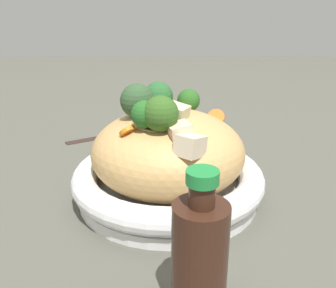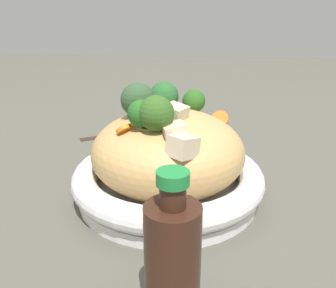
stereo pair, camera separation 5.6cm
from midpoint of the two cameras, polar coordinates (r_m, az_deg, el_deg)
name	(u,v)px [view 2 (the right image)]	position (r m, az deg, el deg)	size (l,w,h in m)	color
ground_plane	(168,197)	(0.60, 2.71, -8.03)	(3.00, 3.00, 0.00)	#4D4C43
serving_bowl	(168,181)	(0.58, 2.75, -5.63)	(0.29, 0.29, 0.05)	white
noodle_heap	(168,151)	(0.56, 2.83, -1.17)	(0.23, 0.23, 0.13)	tan
broccoli_florets	(157,104)	(0.55, 1.25, 5.93)	(0.20, 0.14, 0.08)	#A0BC75
carrot_coins	(174,123)	(0.54, 3.86, 3.10)	(0.13, 0.16, 0.04)	orange
zucchini_slices	(153,107)	(0.59, 0.45, 5.55)	(0.06, 0.05, 0.03)	beige
chicken_chunks	(178,131)	(0.49, 4.72, 1.90)	(0.11, 0.06, 0.05)	beige
soy_sauce_bottle	(172,260)	(0.36, 5.25, -16.99)	(0.05, 0.05, 0.15)	#381E14
chopsticks_pair	(126,133)	(0.86, -4.51, 1.66)	(0.11, 0.19, 0.01)	black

